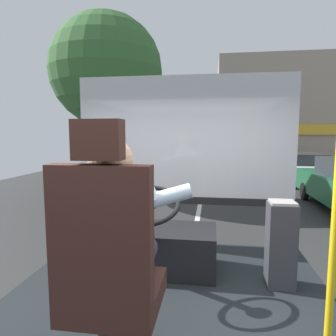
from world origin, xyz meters
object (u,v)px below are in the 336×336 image
steering_console (157,247)px  parked_car_charcoal (255,151)px  parked_car_white (300,167)px  parked_car_red (274,157)px  driver_seat (110,275)px  bus_driver (116,230)px  fare_box (281,244)px

steering_console → parked_car_charcoal: size_ratio=0.25×
steering_console → parked_car_white: (4.25, 10.70, -0.36)m
steering_console → parked_car_charcoal: bearing=79.8°
parked_car_red → parked_car_charcoal: (-0.29, 6.12, 0.06)m
parked_car_red → parked_car_charcoal: bearing=92.7°
driver_seat → bus_driver: 0.23m
parked_car_charcoal → bus_driver: bearing=-99.7°
parked_car_charcoal → fare_box: bearing=-97.4°
bus_driver → parked_car_charcoal: bearing=80.3°
bus_driver → parked_car_white: bus_driver is taller
steering_console → fare_box: (1.09, -0.14, 0.14)m
fare_box → steering_console: bearing=172.4°
parked_car_white → bus_driver: bearing=-109.7°
bus_driver → fare_box: size_ratio=1.08×
bus_driver → parked_car_red: (4.34, 17.68, -0.94)m
parked_car_red → fare_box: bearing=-101.1°
steering_console → parked_car_red: steering_console is taller
bus_driver → parked_car_red: bus_driver is taller
driver_seat → steering_console: (-0.00, 1.31, -0.36)m
fare_box → parked_car_white: fare_box is taller
fare_box → parked_car_charcoal: fare_box is taller
parked_car_charcoal → driver_seat: bearing=-99.6°
steering_console → parked_car_white: size_ratio=0.28×
parked_car_charcoal → steering_console: bearing=-100.2°
fare_box → bus_driver: bearing=-135.8°
parked_car_red → parked_car_charcoal: 6.13m
driver_seat → parked_car_white: size_ratio=0.35×
parked_car_white → steering_console: bearing=-111.7°
bus_driver → parked_car_charcoal: 24.17m
parked_car_red → parked_car_charcoal: size_ratio=0.88×
parked_car_white → parked_car_charcoal: parked_car_charcoal is taller
bus_driver → steering_console: (-0.00, 1.20, -0.56)m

